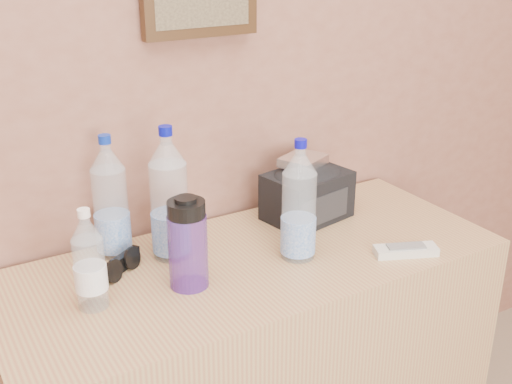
{
  "coord_description": "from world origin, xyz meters",
  "views": [
    {
      "loc": [
        -0.53,
        0.52,
        1.53
      ],
      "look_at": [
        0.17,
        1.71,
        0.95
      ],
      "focal_mm": 45.0,
      "sensor_mm": 36.0,
      "label": 1
    }
  ],
  "objects_px": {
    "sunglasses": "(118,266)",
    "ac_remote": "(406,251)",
    "pet_small": "(89,265)",
    "nalgene_bottle": "(188,243)",
    "toiletry_bag": "(307,193)",
    "pet_large_b": "(111,203)",
    "foil_packet": "(303,161)",
    "pet_large_c": "(169,201)",
    "pet_large_d": "(299,207)"
  },
  "relations": [
    {
      "from": "nalgene_bottle",
      "to": "ac_remote",
      "type": "relative_size",
      "value": 1.38
    },
    {
      "from": "nalgene_bottle",
      "to": "pet_small",
      "type": "bearing_deg",
      "value": 173.18
    },
    {
      "from": "ac_remote",
      "to": "pet_small",
      "type": "bearing_deg",
      "value": -169.75
    },
    {
      "from": "pet_small",
      "to": "nalgene_bottle",
      "type": "bearing_deg",
      "value": -6.82
    },
    {
      "from": "pet_large_b",
      "to": "nalgene_bottle",
      "type": "relative_size",
      "value": 1.42
    },
    {
      "from": "pet_small",
      "to": "sunglasses",
      "type": "distance_m",
      "value": 0.16
    },
    {
      "from": "toiletry_bag",
      "to": "sunglasses",
      "type": "bearing_deg",
      "value": 172.85
    },
    {
      "from": "pet_large_d",
      "to": "foil_packet",
      "type": "relative_size",
      "value": 2.61
    },
    {
      "from": "pet_large_b",
      "to": "foil_packet",
      "type": "xyz_separation_m",
      "value": [
        0.53,
        -0.05,
        0.03
      ]
    },
    {
      "from": "sunglasses",
      "to": "ac_remote",
      "type": "relative_size",
      "value": 0.95
    },
    {
      "from": "pet_large_c",
      "to": "toiletry_bag",
      "type": "bearing_deg",
      "value": 1.87
    },
    {
      "from": "nalgene_bottle",
      "to": "pet_large_d",
      "type": "bearing_deg",
      "value": -2.29
    },
    {
      "from": "foil_packet",
      "to": "pet_small",
      "type": "bearing_deg",
      "value": -166.01
    },
    {
      "from": "pet_large_b",
      "to": "pet_small",
      "type": "relative_size",
      "value": 1.35
    },
    {
      "from": "pet_large_b",
      "to": "foil_packet",
      "type": "distance_m",
      "value": 0.53
    },
    {
      "from": "pet_small",
      "to": "ac_remote",
      "type": "distance_m",
      "value": 0.76
    },
    {
      "from": "toiletry_bag",
      "to": "foil_packet",
      "type": "xyz_separation_m",
      "value": [
        -0.0,
        0.02,
        0.09
      ]
    },
    {
      "from": "pet_large_b",
      "to": "toiletry_bag",
      "type": "height_order",
      "value": "pet_large_b"
    },
    {
      "from": "pet_large_d",
      "to": "ac_remote",
      "type": "distance_m",
      "value": 0.3
    },
    {
      "from": "ac_remote",
      "to": "pet_large_c",
      "type": "bearing_deg",
      "value": 172.63
    },
    {
      "from": "pet_large_b",
      "to": "toiletry_bag",
      "type": "relative_size",
      "value": 1.39
    },
    {
      "from": "foil_packet",
      "to": "pet_large_c",
      "type": "bearing_deg",
      "value": -175.06
    },
    {
      "from": "pet_large_c",
      "to": "pet_small",
      "type": "distance_m",
      "value": 0.27
    },
    {
      "from": "pet_large_d",
      "to": "toiletry_bag",
      "type": "relative_size",
      "value": 1.37
    },
    {
      "from": "nalgene_bottle",
      "to": "foil_packet",
      "type": "height_order",
      "value": "nalgene_bottle"
    },
    {
      "from": "pet_small",
      "to": "pet_large_c",
      "type": "bearing_deg",
      "value": 27.95
    },
    {
      "from": "nalgene_bottle",
      "to": "toiletry_bag",
      "type": "height_order",
      "value": "nalgene_bottle"
    },
    {
      "from": "toiletry_bag",
      "to": "ac_remote",
      "type": "bearing_deg",
      "value": -84.42
    },
    {
      "from": "sunglasses",
      "to": "pet_large_c",
      "type": "bearing_deg",
      "value": -26.46
    },
    {
      "from": "pet_large_b",
      "to": "sunglasses",
      "type": "bearing_deg",
      "value": -104.75
    },
    {
      "from": "pet_large_c",
      "to": "toiletry_bag",
      "type": "height_order",
      "value": "pet_large_c"
    },
    {
      "from": "pet_large_c",
      "to": "toiletry_bag",
      "type": "xyz_separation_m",
      "value": [
        0.41,
        0.01,
        -0.07
      ]
    },
    {
      "from": "ac_remote",
      "to": "toiletry_bag",
      "type": "xyz_separation_m",
      "value": [
        -0.09,
        0.31,
        0.06
      ]
    },
    {
      "from": "pet_large_d",
      "to": "toiletry_bag",
      "type": "distance_m",
      "value": 0.24
    },
    {
      "from": "toiletry_bag",
      "to": "pet_large_c",
      "type": "bearing_deg",
      "value": 171.54
    },
    {
      "from": "sunglasses",
      "to": "toiletry_bag",
      "type": "distance_m",
      "value": 0.56
    },
    {
      "from": "pet_large_d",
      "to": "toiletry_bag",
      "type": "bearing_deg",
      "value": 49.83
    },
    {
      "from": "pet_small",
      "to": "toiletry_bag",
      "type": "height_order",
      "value": "pet_small"
    },
    {
      "from": "pet_large_c",
      "to": "pet_small",
      "type": "relative_size",
      "value": 1.46
    },
    {
      "from": "pet_large_c",
      "to": "sunglasses",
      "type": "distance_m",
      "value": 0.19
    },
    {
      "from": "ac_remote",
      "to": "toiletry_bag",
      "type": "bearing_deg",
      "value": 128.82
    },
    {
      "from": "nalgene_bottle",
      "to": "ac_remote",
      "type": "bearing_deg",
      "value": -14.97
    },
    {
      "from": "pet_large_c",
      "to": "nalgene_bottle",
      "type": "relative_size",
      "value": 1.54
    },
    {
      "from": "pet_large_c",
      "to": "sunglasses",
      "type": "xyz_separation_m",
      "value": [
        -0.14,
        -0.02,
        -0.13
      ]
    },
    {
      "from": "pet_small",
      "to": "ac_remote",
      "type": "bearing_deg",
      "value": -12.66
    },
    {
      "from": "pet_large_b",
      "to": "sunglasses",
      "type": "distance_m",
      "value": 0.16
    },
    {
      "from": "pet_large_b",
      "to": "pet_large_c",
      "type": "height_order",
      "value": "pet_large_c"
    },
    {
      "from": "sunglasses",
      "to": "ac_remote",
      "type": "height_order",
      "value": "sunglasses"
    },
    {
      "from": "pet_large_b",
      "to": "nalgene_bottle",
      "type": "distance_m",
      "value": 0.25
    },
    {
      "from": "pet_large_d",
      "to": "sunglasses",
      "type": "distance_m",
      "value": 0.45
    }
  ]
}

